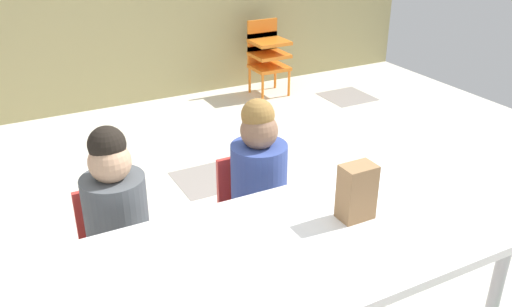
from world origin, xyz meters
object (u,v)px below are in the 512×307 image
Objects in this scene: craft_table at (287,257)px; seated_child_near_camera at (116,210)px; paper_bag_brown at (357,192)px; seated_child_middle_seat at (258,175)px; kid_chair_orange_stack at (267,52)px.

seated_child_near_camera is at bearing 126.87° from craft_table.
paper_bag_brown reaches higher than craft_table.
kid_chair_orange_stack is at bearing 60.14° from seated_child_middle_seat.
craft_table is 3.38m from kid_chair_orange_stack.
kid_chair_orange_stack is (2.03, 2.38, -0.16)m from seated_child_near_camera.
seated_child_near_camera is 0.98m from paper_bag_brown.
seated_child_middle_seat is at bearing 101.32° from paper_bag_brown.
craft_table is 2.44× the size of kid_chair_orange_stack.
seated_child_middle_seat is 4.17× the size of paper_bag_brown.
seated_child_middle_seat is 2.75m from kid_chair_orange_stack.
seated_child_near_camera is 3.13m from kid_chair_orange_stack.
seated_child_middle_seat is at bearing 0.00° from seated_child_near_camera.
seated_child_near_camera reaches higher than kid_chair_orange_stack.
kid_chair_orange_stack is 3.09× the size of paper_bag_brown.
paper_bag_brown is (-1.25, -2.95, 0.33)m from kid_chair_orange_stack.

